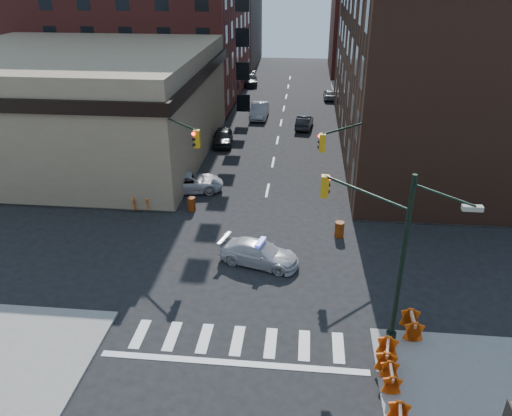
% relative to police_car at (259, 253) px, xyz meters
% --- Properties ---
extents(ground, '(140.00, 140.00, 0.00)m').
position_rel_police_car_xyz_m(ground, '(-0.35, 0.23, -0.66)').
color(ground, black).
rests_on(ground, ground).
extents(sidewalk_nw, '(34.00, 54.50, 0.15)m').
position_rel_police_car_xyz_m(sidewalk_nw, '(-23.35, 32.98, -0.59)').
color(sidewalk_nw, gray).
rests_on(sidewalk_nw, ground).
extents(sidewalk_ne, '(34.00, 54.50, 0.15)m').
position_rel_police_car_xyz_m(sidewalk_ne, '(22.65, 32.98, -0.59)').
color(sidewalk_ne, gray).
rests_on(sidewalk_ne, ground).
extents(bank_building, '(22.00, 22.00, 9.00)m').
position_rel_police_car_xyz_m(bank_building, '(-17.35, 16.73, 3.84)').
color(bank_building, '#8F805D').
rests_on(bank_building, ground).
extents(commercial_row_ne, '(14.00, 34.00, 14.00)m').
position_rel_police_car_xyz_m(commercial_row_ne, '(12.65, 22.73, 6.34)').
color(commercial_row_ne, '#482A1C').
rests_on(commercial_row_ne, ground).
extents(filler_nw, '(20.00, 18.00, 16.00)m').
position_rel_police_car_xyz_m(filler_nw, '(-16.35, 62.23, 7.34)').
color(filler_nw, brown).
rests_on(filler_nw, ground).
extents(filler_ne, '(16.00, 16.00, 12.00)m').
position_rel_police_car_xyz_m(filler_ne, '(13.65, 58.23, 5.34)').
color(filler_ne, maroon).
rests_on(filler_ne, ground).
extents(signal_pole_se, '(5.40, 5.27, 8.00)m').
position_rel_police_car_xyz_m(signal_pole_se, '(5.69, -5.30, 3.95)').
color(signal_pole_se, black).
rests_on(signal_pole_se, sidewalk_se).
extents(signal_pole_nw, '(3.58, 3.67, 8.00)m').
position_rel_police_car_xyz_m(signal_pole_nw, '(-6.20, 5.56, 3.67)').
color(signal_pole_nw, black).
rests_on(signal_pole_nw, sidewalk_nw).
extents(signal_pole_ne, '(3.67, 3.58, 8.00)m').
position_rel_police_car_xyz_m(signal_pole_ne, '(5.49, 5.58, 3.67)').
color(signal_pole_ne, black).
rests_on(signal_pole_ne, sidewalk_ne).
extents(tree_ne_near, '(3.00, 3.00, 4.85)m').
position_rel_police_car_xyz_m(tree_ne_near, '(7.15, 26.23, 2.82)').
color(tree_ne_near, black).
rests_on(tree_ne_near, sidewalk_ne).
extents(tree_ne_far, '(3.00, 3.00, 4.85)m').
position_rel_police_car_xyz_m(tree_ne_far, '(7.15, 34.23, 2.82)').
color(tree_ne_far, black).
rests_on(tree_ne_far, sidewalk_ne).
extents(police_car, '(4.91, 3.03, 1.33)m').
position_rel_police_car_xyz_m(police_car, '(0.00, 0.00, 0.00)').
color(police_car, silver).
rests_on(police_car, ground).
extents(pickup, '(5.46, 3.44, 1.40)m').
position_rel_police_car_xyz_m(pickup, '(-6.15, 9.54, 0.04)').
color(pickup, silver).
rests_on(pickup, ground).
extents(parked_car_wnear, '(2.17, 4.47, 1.47)m').
position_rel_police_car_xyz_m(parked_car_wnear, '(-5.38, 20.44, 0.07)').
color(parked_car_wnear, black).
rests_on(parked_car_wnear, ground).
extents(parked_car_wfar, '(1.83, 5.02, 1.64)m').
position_rel_police_car_xyz_m(parked_car_wfar, '(-2.85, 29.96, 0.16)').
color(parked_car_wfar, '#96989F').
rests_on(parked_car_wfar, ground).
extents(parked_car_wdeep, '(2.77, 5.56, 1.55)m').
position_rel_police_car_xyz_m(parked_car_wdeep, '(-5.85, 46.65, 0.11)').
color(parked_car_wdeep, black).
rests_on(parked_car_wdeep, ground).
extents(parked_car_enear, '(1.90, 4.26, 1.36)m').
position_rel_police_car_xyz_m(parked_car_enear, '(2.15, 26.50, 0.01)').
color(parked_car_enear, black).
rests_on(parked_car_enear, ground).
extents(parked_car_efar, '(1.52, 3.74, 1.27)m').
position_rel_police_car_xyz_m(parked_car_efar, '(5.15, 39.50, -0.03)').
color(parked_car_efar, gray).
rests_on(parked_car_efar, ground).
extents(pedestrian_a, '(0.86, 0.77, 1.97)m').
position_rel_police_car_xyz_m(pedestrian_a, '(-7.88, 6.23, 0.47)').
color(pedestrian_a, black).
rests_on(pedestrian_a, sidewalk_nw).
extents(pedestrian_b, '(0.80, 0.65, 1.56)m').
position_rel_police_car_xyz_m(pedestrian_b, '(-11.28, 9.16, 0.26)').
color(pedestrian_b, black).
rests_on(pedestrian_b, sidewalk_nw).
extents(pedestrian_c, '(0.90, 1.02, 1.65)m').
position_rel_police_car_xyz_m(pedestrian_c, '(-11.85, 7.60, 0.31)').
color(pedestrian_c, '#222A33').
rests_on(pedestrian_c, sidewalk_nw).
extents(barrel_road, '(0.73, 0.73, 1.01)m').
position_rel_police_car_xyz_m(barrel_road, '(4.65, 3.58, -0.16)').
color(barrel_road, '#F1400B').
rests_on(barrel_road, ground).
extents(barrel_bank, '(0.63, 0.63, 0.96)m').
position_rel_police_car_xyz_m(barrel_bank, '(-5.26, 6.30, -0.18)').
color(barrel_bank, '#F03C0B').
rests_on(barrel_bank, ground).
extents(barricade_se_a, '(0.65, 1.31, 0.98)m').
position_rel_police_car_xyz_m(barricade_se_a, '(7.43, -5.47, -0.02)').
color(barricade_se_a, '#C75E09').
rests_on(barricade_se_a, sidewalk_se).
extents(barricade_se_b, '(0.89, 1.42, 0.99)m').
position_rel_police_car_xyz_m(barricade_se_b, '(6.05, -7.52, -0.02)').
color(barricade_se_b, '#D4610A').
rests_on(barricade_se_b, sidewalk_se).
extents(barricade_se_c, '(0.59, 1.14, 0.85)m').
position_rel_police_car_xyz_m(barricade_se_c, '(6.05, -8.74, -0.09)').
color(barricade_se_c, orange).
rests_on(barricade_se_c, sidewalk_se).
extents(barricade_nw_a, '(1.31, 0.77, 0.93)m').
position_rel_police_car_xyz_m(barricade_nw_a, '(-8.68, 5.93, -0.05)').
color(barricade_nw_a, red).
rests_on(barricade_nw_a, sidewalk_nw).
extents(barricade_nw_b, '(1.21, 0.80, 0.84)m').
position_rel_police_car_xyz_m(barricade_nw_b, '(-11.65, 6.78, -0.10)').
color(barricade_nw_b, orange).
rests_on(barricade_nw_b, sidewalk_nw).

